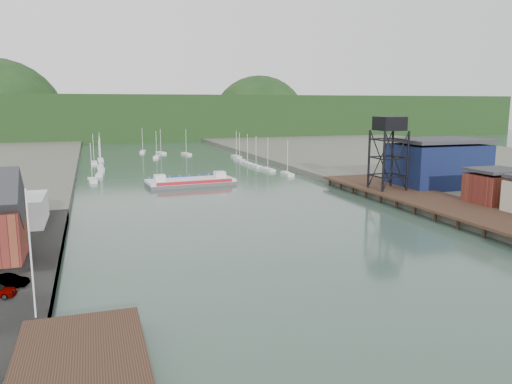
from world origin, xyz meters
TOP-DOWN VIEW (x-y plane):
  - ground at (0.00, 0.00)m, footprint 600.00×600.00m
  - east_land at (92.00, 80.00)m, footprint 120.00×400.00m
  - west_stage at (-29.00, 0.00)m, footprint 10.00×18.00m
  - east_pier at (37.00, 45.00)m, footprint 14.00×70.00m
  - flagpole at (-33.00, 10.00)m, footprint 0.16×0.16m
  - lift_tower at (35.00, 58.00)m, footprint 6.50×6.50m
  - blue_shed at (50.00, 60.00)m, footprint 20.50×14.50m
  - marina_sailboats at (0.08, 138.46)m, footprint 57.71×92.65m
  - distant_hills at (-3.98, 301.35)m, footprint 500.00×120.00m
  - chain_ferry at (-3.28, 89.77)m, footprint 22.95×10.70m
  - car_west_b at (-36.43, 19.46)m, footprint 4.12×2.54m

SIDE VIEW (x-z plane):
  - ground at x=0.00m, z-range 0.00..0.00m
  - east_land at x=92.00m, z-range -1.60..1.60m
  - marina_sailboats at x=0.08m, z-range -0.10..0.80m
  - west_stage at x=-29.00m, z-range 0.00..1.80m
  - chain_ferry at x=-3.28m, z-range -0.68..2.53m
  - east_pier at x=37.00m, z-range 0.67..3.12m
  - car_west_b at x=-36.43m, z-range 1.60..2.88m
  - blue_shed at x=50.00m, z-range 1.41..12.71m
  - flagpole at x=-33.00m, z-range 1.60..13.60m
  - distant_hills at x=-3.98m, z-range -29.62..50.38m
  - lift_tower at x=35.00m, z-range 7.65..23.65m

